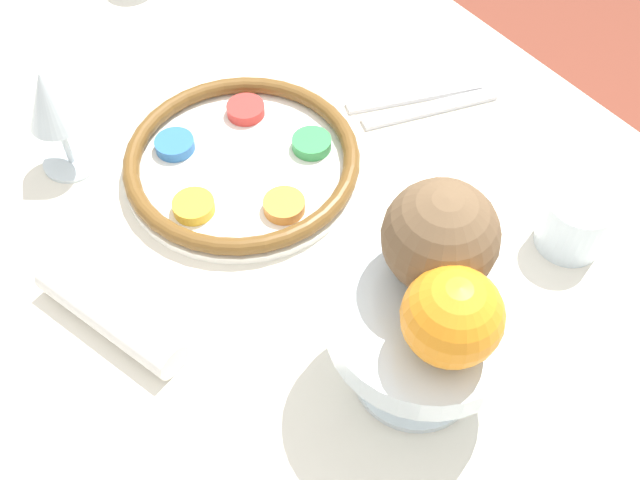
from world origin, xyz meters
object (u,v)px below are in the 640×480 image
at_px(wine_glass, 50,103).
at_px(cup_near, 575,223).
at_px(seder_plate, 242,161).
at_px(fruit_stand, 424,327).
at_px(coconut, 440,237).
at_px(napkin_roll, 109,316).
at_px(orange_fruit, 452,317).

distance_m(wine_glass, cup_near, 0.59).
xyz_separation_m(seder_plate, wine_glass, (-0.13, -0.16, 0.08)).
xyz_separation_m(fruit_stand, cup_near, (-0.02, 0.24, -0.06)).
relative_size(fruit_stand, cup_near, 2.42).
height_order(coconut, cup_near, coconut).
bearing_deg(fruit_stand, napkin_roll, -137.00).
height_order(fruit_stand, cup_near, fruit_stand).
distance_m(wine_glass, coconut, 0.48).
height_order(seder_plate, fruit_stand, fruit_stand).
bearing_deg(orange_fruit, napkin_roll, -142.15).
distance_m(seder_plate, cup_near, 0.38).
bearing_deg(cup_near, orange_fruit, -77.79).
xyz_separation_m(wine_glass, fruit_stand, (0.46, 0.15, -0.00)).
height_order(fruit_stand, napkin_roll, fruit_stand).
distance_m(seder_plate, napkin_roll, 0.25).
height_order(seder_plate, cup_near, cup_near).
bearing_deg(wine_glass, fruit_stand, 17.39).
distance_m(fruit_stand, coconut, 0.09).
bearing_deg(seder_plate, napkin_roll, -65.66).
height_order(wine_glass, orange_fruit, orange_fruit).
xyz_separation_m(wine_glass, cup_near, (0.44, 0.39, -0.06)).
relative_size(coconut, napkin_roll, 0.55).
bearing_deg(cup_near, coconut, -91.37).
bearing_deg(fruit_stand, seder_plate, 177.51).
distance_m(coconut, napkin_roll, 0.35).
distance_m(seder_plate, coconut, 0.34).
bearing_deg(coconut, wine_glass, -158.04).
xyz_separation_m(coconut, cup_near, (0.01, 0.21, -0.14)).
bearing_deg(wine_glass, seder_plate, 49.89).
bearing_deg(seder_plate, orange_fruit, -3.84).
xyz_separation_m(wine_glass, coconut, (0.44, 0.18, 0.08)).
bearing_deg(napkin_roll, wine_glass, 164.33).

